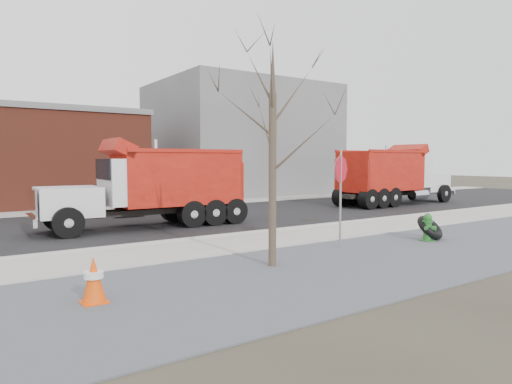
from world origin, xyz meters
TOP-DOWN VIEW (x-y plane):
  - ground at (0.00, 0.00)m, footprint 120.00×120.00m
  - gravel_verge at (0.00, -3.50)m, footprint 60.00×5.00m
  - sidewalk at (0.00, 0.25)m, footprint 60.00×2.50m
  - curb at (0.00, 1.55)m, footprint 60.00×0.15m
  - road at (0.00, 6.30)m, footprint 60.00×9.40m
  - far_sidewalk at (0.00, 12.00)m, footprint 60.00×2.00m
  - building_grey at (9.00, 18.00)m, footprint 12.00×10.00m
  - bare_tree at (-3.20, -2.60)m, footprint 3.20×3.20m
  - fire_hydrant at (2.65, -2.63)m, footprint 0.49×0.48m
  - truck_tire at (2.90, -2.53)m, footprint 1.08×1.02m
  - stop_sign at (-0.32, -1.89)m, footprint 0.74×0.28m
  - traffic_cone_far at (-7.38, -3.10)m, footprint 0.43×0.43m
  - dump_truck_red_a at (11.09, 5.60)m, footprint 8.26×2.56m
  - dump_truck_red_b at (-3.06, 4.93)m, footprint 7.53×2.34m

SIDE VIEW (x-z plane):
  - ground at x=0.00m, z-range 0.00..0.00m
  - road at x=0.00m, z-range 0.00..0.02m
  - gravel_verge at x=0.00m, z-range 0.00..0.03m
  - sidewalk at x=0.00m, z-range 0.00..0.06m
  - far_sidewalk at x=0.00m, z-range 0.00..0.06m
  - curb at x=0.00m, z-range 0.00..0.11m
  - truck_tire at x=2.90m, z-range 0.00..0.80m
  - fire_hydrant at x=2.65m, z-range -0.04..0.84m
  - traffic_cone_far at x=-7.38m, z-range 0.00..0.83m
  - dump_truck_red_b at x=-3.06m, z-range 0.03..3.21m
  - dump_truck_red_a at x=11.09m, z-range 0.03..3.36m
  - stop_sign at x=-0.32m, z-range 0.51..3.34m
  - bare_tree at x=-3.20m, z-range 0.70..5.90m
  - building_grey at x=9.00m, z-range 0.00..8.00m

